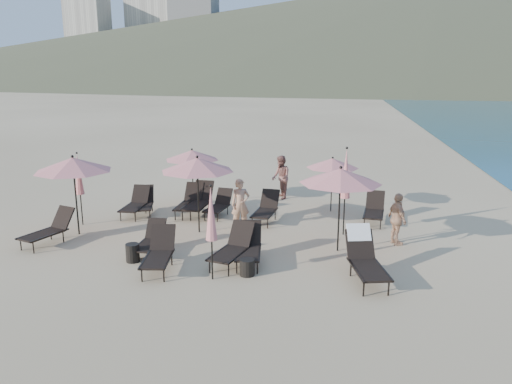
% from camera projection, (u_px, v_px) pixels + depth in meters
% --- Properties ---
extents(ground, '(800.00, 800.00, 0.00)m').
position_uv_depth(ground, '(231.00, 264.00, 13.20)').
color(ground, '#D6BA8C').
rests_on(ground, ground).
extents(volcanic_headland, '(690.00, 690.00, 55.00)m').
position_uv_depth(volcanic_headland, '(460.00, 30.00, 285.90)').
color(volcanic_headland, brown).
rests_on(volcanic_headland, ground).
extents(hotel_skyline, '(109.00, 82.00, 55.00)m').
position_uv_depth(hotel_skyline, '(167.00, 33.00, 281.55)').
color(hotel_skyline, beige).
rests_on(hotel_skyline, ground).
extents(lounger_0, '(1.14, 1.79, 0.96)m').
position_uv_depth(lounger_0, '(49.00, 229.00, 14.61)').
color(lounger_0, black).
rests_on(lounger_0, ground).
extents(lounger_1, '(0.57, 1.47, 0.84)m').
position_uv_depth(lounger_1, '(150.00, 240.00, 13.86)').
color(lounger_1, black).
rests_on(lounger_1, ground).
extents(lounger_2, '(0.89, 1.78, 0.98)m').
position_uv_depth(lounger_2, '(159.00, 252.00, 12.74)').
color(lounger_2, black).
rests_on(lounger_2, ground).
extents(lounger_3, '(1.04, 1.81, 0.98)m').
position_uv_depth(lounger_3, '(233.00, 247.00, 13.10)').
color(lounger_3, black).
rests_on(lounger_3, ground).
extents(lounger_4, '(0.82, 1.73, 0.96)m').
position_uv_depth(lounger_4, '(249.00, 246.00, 13.21)').
color(lounger_4, black).
rests_on(lounger_4, ground).
extents(lounger_5, '(1.10, 2.01, 1.19)m').
position_uv_depth(lounger_5, '(365.00, 257.00, 12.14)').
color(lounger_5, black).
rests_on(lounger_5, ground).
extents(lounger_6, '(0.66, 1.65, 0.94)m').
position_uv_depth(lounger_6, '(136.00, 203.00, 17.47)').
color(lounger_6, black).
rests_on(lounger_6, ground).
extents(lounger_7, '(1.00, 1.67, 0.90)m').
position_uv_depth(lounger_7, '(144.00, 202.00, 17.65)').
color(lounger_7, black).
rests_on(lounger_7, ground).
extents(lounger_8, '(0.69, 1.74, 1.00)m').
position_uv_depth(lounger_8, '(190.00, 201.00, 17.59)').
color(lounger_8, black).
rests_on(lounger_8, ground).
extents(lounger_9, '(0.81, 1.57, 0.86)m').
position_uv_depth(lounger_9, '(219.00, 205.00, 17.40)').
color(lounger_9, black).
rests_on(lounger_9, ground).
extents(lounger_10, '(0.82, 1.71, 0.95)m').
position_uv_depth(lounger_10, '(266.00, 208.00, 16.78)').
color(lounger_10, black).
rests_on(lounger_10, ground).
extents(lounger_11, '(0.81, 1.69, 0.94)m').
position_uv_depth(lounger_11, '(374.00, 209.00, 16.67)').
color(lounger_11, black).
rests_on(lounger_11, ground).
extents(lounger_12, '(0.80, 1.88, 1.06)m').
position_uv_depth(lounger_12, '(198.00, 201.00, 17.56)').
color(lounger_12, black).
rests_on(lounger_12, ground).
extents(umbrella_open_0, '(2.32, 2.32, 2.50)m').
position_uv_depth(umbrella_open_0, '(73.00, 164.00, 15.02)').
color(umbrella_open_0, black).
rests_on(umbrella_open_0, ground).
extents(umbrella_open_1, '(2.28, 2.28, 2.45)m').
position_uv_depth(umbrella_open_1, '(197.00, 165.00, 15.23)').
color(umbrella_open_1, black).
rests_on(umbrella_open_1, ground).
extents(umbrella_open_2, '(2.28, 2.28, 2.45)m').
position_uv_depth(umbrella_open_2, '(341.00, 176.00, 13.62)').
color(umbrella_open_2, black).
rests_on(umbrella_open_2, ground).
extents(umbrella_open_3, '(2.01, 2.01, 2.16)m').
position_uv_depth(umbrella_open_3, '(192.00, 155.00, 18.41)').
color(umbrella_open_3, black).
rests_on(umbrella_open_3, ground).
extents(umbrella_open_4, '(1.86, 1.86, 2.00)m').
position_uv_depth(umbrella_open_4, '(332.00, 163.00, 17.59)').
color(umbrella_open_4, black).
rests_on(umbrella_open_4, ground).
extents(umbrella_closed_0, '(0.28, 0.28, 2.38)m').
position_uv_depth(umbrella_closed_0, '(211.00, 214.00, 11.83)').
color(umbrella_closed_0, black).
rests_on(umbrella_closed_0, ground).
extents(umbrella_closed_1, '(0.32, 0.32, 2.76)m').
position_uv_depth(umbrella_closed_1, '(346.00, 174.00, 15.05)').
color(umbrella_closed_1, black).
rests_on(umbrella_closed_1, ground).
extents(umbrella_closed_2, '(0.28, 0.28, 2.43)m').
position_uv_depth(umbrella_closed_2, '(79.00, 175.00, 16.08)').
color(umbrella_closed_2, black).
rests_on(umbrella_closed_2, ground).
extents(side_table_0, '(0.37, 0.37, 0.49)m').
position_uv_depth(side_table_0, '(133.00, 253.00, 13.29)').
color(side_table_0, black).
rests_on(side_table_0, ground).
extents(side_table_1, '(0.38, 0.38, 0.42)m').
position_uv_depth(side_table_1, '(247.00, 267.00, 12.42)').
color(side_table_1, black).
rests_on(side_table_1, ground).
extents(beachgoer_a, '(0.69, 0.57, 1.63)m').
position_uv_depth(beachgoer_a, '(240.00, 204.00, 15.89)').
color(beachgoer_a, tan).
rests_on(beachgoer_a, ground).
extents(beachgoer_b, '(0.93, 1.02, 1.71)m').
position_uv_depth(beachgoer_b, '(281.00, 177.00, 19.61)').
color(beachgoer_b, '#8E5649').
rests_on(beachgoer_b, ground).
extents(beachgoer_c, '(0.69, 0.98, 1.54)m').
position_uv_depth(beachgoer_c, '(397.00, 219.00, 14.46)').
color(beachgoer_c, tan).
rests_on(beachgoer_c, ground).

